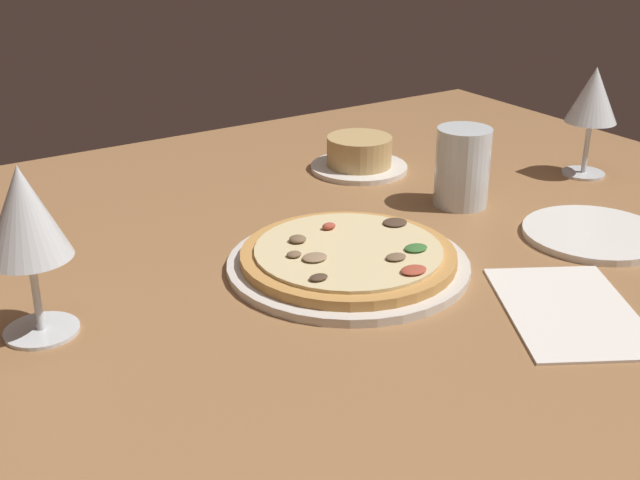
{
  "coord_description": "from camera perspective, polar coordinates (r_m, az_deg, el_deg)",
  "views": [
    {
      "loc": [
        -45.92,
        -77.16,
        45.58
      ],
      "look_at": [
        1.97,
        -2.98,
        7.0
      ],
      "focal_mm": 46.47,
      "sensor_mm": 36.0,
      "label": 1
    }
  ],
  "objects": [
    {
      "name": "wine_glass_near",
      "position": [
        1.3,
        18.29,
        9.23
      ],
      "size": [
        7.65,
        7.65,
        16.53
      ],
      "color": "silver",
      "rests_on": "dining_table"
    },
    {
      "name": "paper_menu",
      "position": [
        0.91,
        16.8,
        -4.66
      ],
      "size": [
        21.49,
        24.23,
        0.3
      ],
      "primitive_type": "cube",
      "rotation": [
        0.0,
        0.0,
        -0.51
      ],
      "color": "white",
      "rests_on": "dining_table"
    },
    {
      "name": "ramekin_on_saucer",
      "position": [
        1.29,
        2.72,
        5.81
      ],
      "size": [
        15.02,
        15.02,
        5.33
      ],
      "color": "silver",
      "rests_on": "dining_table"
    },
    {
      "name": "side_plate",
      "position": [
        1.1,
        18.38,
        0.41
      ],
      "size": [
        17.95,
        17.95,
        0.9
      ],
      "primitive_type": "cylinder",
      "color": "white",
      "rests_on": "dining_table"
    },
    {
      "name": "pizza_main",
      "position": [
        0.96,
        1.97,
        -1.33
      ],
      "size": [
        28.18,
        28.18,
        3.39
      ],
      "color": "silver",
      "rests_on": "dining_table"
    },
    {
      "name": "dining_table",
      "position": [
        1.0,
        -1.88,
        -2.3
      ],
      "size": [
        150.0,
        110.0,
        4.0
      ],
      "primitive_type": "cube",
      "color": "#996B42",
      "rests_on": "ground"
    },
    {
      "name": "water_glass",
      "position": [
        1.15,
        9.75,
        4.59
      ],
      "size": [
        7.48,
        7.48,
        10.9
      ],
      "color": "silver",
      "rests_on": "dining_table"
    },
    {
      "name": "wine_glass_far",
      "position": [
        0.83,
        -19.68,
        1.47
      ],
      "size": [
        8.29,
        8.29,
        17.57
      ],
      "color": "silver",
      "rests_on": "dining_table"
    }
  ]
}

